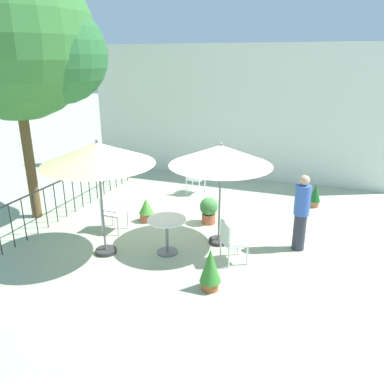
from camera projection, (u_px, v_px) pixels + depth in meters
name	position (u px, v px, depth m)	size (l,w,h in m)	color
ground_plane	(189.00, 226.00, 9.33)	(60.00, 60.00, 0.00)	#A8B395
villa_facade	(235.00, 113.00, 12.54)	(10.17, 0.30, 4.32)	silver
terrace_railing	(77.00, 185.00, 10.11)	(0.03, 5.73, 1.01)	black
shade_tree	(15.00, 36.00, 8.44)	(3.88, 3.69, 6.17)	brown
patio_umbrella_0	(221.00, 156.00, 7.81)	(2.17, 2.17, 2.27)	#2D2D2D
patio_umbrella_1	(98.00, 154.00, 7.32)	(2.22, 2.22, 2.42)	#2D2D2D
cafe_table_0	(167.00, 229.00, 7.87)	(0.81, 0.81, 0.77)	white
patio_chair_0	(195.00, 177.00, 11.33)	(0.50, 0.49, 0.88)	white
patio_chair_1	(111.00, 210.00, 8.93)	(0.49, 0.48, 0.86)	silver
patio_chair_2	(231.00, 239.00, 7.51)	(0.62, 0.62, 0.87)	white
potted_plant_0	(210.00, 268.00, 6.64)	(0.38, 0.38, 0.80)	#AA572C
potted_plant_1	(146.00, 210.00, 9.48)	(0.37, 0.37, 0.60)	#BB5C3C
potted_plant_2	(315.00, 195.00, 10.40)	(0.30, 0.30, 0.65)	#BF6E4A
potted_plant_3	(209.00, 209.00, 9.36)	(0.45, 0.45, 0.67)	#B7593B
standing_person	(301.00, 212.00, 7.92)	(0.45, 0.45, 1.66)	#33333D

